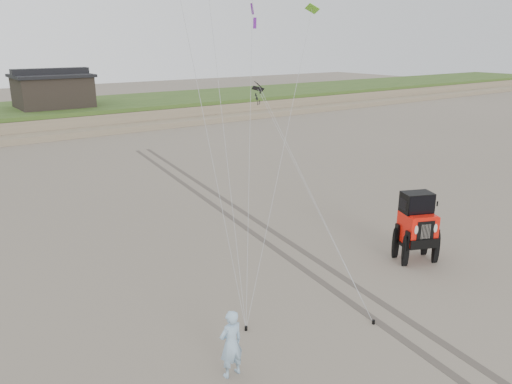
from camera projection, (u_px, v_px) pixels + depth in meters
The scene contains 8 objects.
ground at pixel (323, 295), 15.13m from camera, with size 160.00×160.00×0.00m, color #6B6054.
dune_ridge at pixel (31, 118), 43.98m from camera, with size 160.00×14.25×1.73m.
cabin at pixel (53, 90), 44.01m from camera, with size 6.40×5.40×3.35m.
jeep at pixel (417, 234), 17.25m from camera, with size 2.26×5.24×1.95m, color red, non-canonical shape.
man at pixel (231, 344), 11.29m from camera, with size 0.61×0.40×1.66m, color #84B7CC.
stake_main at pixel (246, 328), 13.28m from camera, with size 0.08×0.08×0.12m, color black.
stake_aux at pixel (373, 322), 13.58m from camera, with size 0.08×0.08×0.12m, color black.
tire_tracks at pixel (233, 212), 22.45m from camera, with size 5.22×29.74×0.01m.
Camera 1 is at (-9.57, -9.81, 7.42)m, focal length 35.00 mm.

